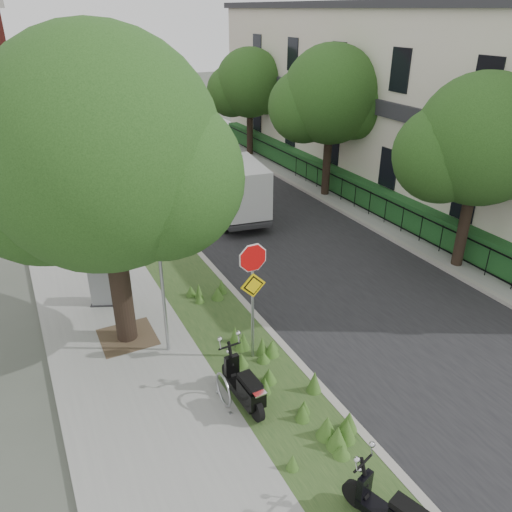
{
  "coord_description": "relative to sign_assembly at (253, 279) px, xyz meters",
  "views": [
    {
      "loc": [
        -5.81,
        -8.39,
        7.9
      ],
      "look_at": [
        0.12,
        3.46,
        1.3
      ],
      "focal_mm": 35.0,
      "sensor_mm": 36.0,
      "label": 1
    }
  ],
  "objects": [
    {
      "name": "ground",
      "position": [
        1.4,
        -0.58,
        -2.33
      ],
      "size": [
        120.0,
        120.0,
        0.0
      ],
      "primitive_type": "plane",
      "color": "#4C5147",
      "rests_on": "ground"
    },
    {
      "name": "sidewalk_near",
      "position": [
        -2.85,
        9.42,
        -2.27
      ],
      "size": [
        3.5,
        60.0,
        0.12
      ],
      "primitive_type": "cube",
      "color": "gray",
      "rests_on": "ground"
    },
    {
      "name": "verge",
      "position": [
        -0.1,
        9.42,
        -2.27
      ],
      "size": [
        2.0,
        60.0,
        0.12
      ],
      "primitive_type": "cube",
      "color": "#23411B",
      "rests_on": "ground"
    },
    {
      "name": "kerb_near",
      "position": [
        0.9,
        9.42,
        -2.26
      ],
      "size": [
        0.2,
        60.0,
        0.13
      ],
      "primitive_type": "cube",
      "color": "#9E9991",
      "rests_on": "ground"
    },
    {
      "name": "road",
      "position": [
        4.4,
        9.42,
        -2.32
      ],
      "size": [
        7.0,
        60.0,
        0.01
      ],
      "primitive_type": "cube",
      "color": "black",
      "rests_on": "ground"
    },
    {
      "name": "kerb_far",
      "position": [
        7.9,
        9.42,
        -2.26
      ],
      "size": [
        0.2,
        60.0,
        0.13
      ],
      "primitive_type": "cube",
      "color": "#9E9991",
      "rests_on": "ground"
    },
    {
      "name": "footpath_far",
      "position": [
        9.6,
        9.42,
        -2.27
      ],
      "size": [
        3.2,
        60.0,
        0.12
      ],
      "primitive_type": "cube",
      "color": "gray",
      "rests_on": "ground"
    },
    {
      "name": "street_tree_main",
      "position": [
        -2.68,
        2.28,
        2.48
      ],
      "size": [
        6.21,
        5.54,
        7.66
      ],
      "color": "black",
      "rests_on": "ground"
    },
    {
      "name": "bare_post",
      "position": [
        -1.8,
        1.22,
        -0.21
      ],
      "size": [
        0.08,
        0.08,
        4.0
      ],
      "color": "#A5A8AD",
      "rests_on": "ground"
    },
    {
      "name": "bike_hoop",
      "position": [
        -1.3,
        -1.18,
        -1.83
      ],
      "size": [
        0.06,
        0.78,
        0.77
      ],
      "color": "#A5A8AD",
      "rests_on": "ground"
    },
    {
      "name": "sign_assembly",
      "position": [
        0.0,
        0.0,
        0.0
      ],
      "size": [
        0.94,
        0.08,
        3.22
      ],
      "color": "#A5A8AD",
      "rests_on": "ground"
    },
    {
      "name": "fence_far",
      "position": [
        8.6,
        9.42,
        -1.66
      ],
      "size": [
        0.04,
        24.0,
        1.0
      ],
      "color": "black",
      "rests_on": "ground"
    },
    {
      "name": "hedge_far",
      "position": [
        9.3,
        9.42,
        -1.66
      ],
      "size": [
        1.0,
        24.0,
        1.1
      ],
      "primitive_type": "cube",
      "color": "#163E1C",
      "rests_on": "footpath_far"
    },
    {
      "name": "terrace_houses",
      "position": [
        12.89,
        9.42,
        1.83
      ],
      "size": [
        7.4,
        26.4,
        8.2
      ],
      "color": "beige",
      "rests_on": "ground"
    },
    {
      "name": "far_tree_a",
      "position": [
        8.34,
        1.46,
        1.8
      ],
      "size": [
        4.6,
        4.1,
        6.22
      ],
      "color": "black",
      "rests_on": "ground"
    },
    {
      "name": "far_tree_b",
      "position": [
        8.34,
        9.46,
        2.04
      ],
      "size": [
        4.83,
        4.31,
        6.56
      ],
      "color": "black",
      "rests_on": "ground"
    },
    {
      "name": "far_tree_c",
      "position": [
        8.34,
        17.46,
        1.63
      ],
      "size": [
        4.37,
        3.89,
        5.93
      ],
      "color": "black",
      "rests_on": "ground"
    },
    {
      "name": "scooter_near",
      "position": [
        -0.89,
        -1.48,
        -1.79
      ],
      "size": [
        0.42,
        1.8,
        0.86
      ],
      "color": "black",
      "rests_on": "ground"
    },
    {
      "name": "box_truck",
      "position": [
        3.53,
        8.88,
        -0.97
      ],
      "size": [
        2.44,
        4.8,
        2.08
      ],
      "color": "#262628",
      "rests_on": "ground"
    },
    {
      "name": "utility_cabinet",
      "position": [
        -2.72,
        4.23,
        -1.67
      ],
      "size": [
        0.99,
        0.84,
        1.11
      ],
      "color": "#262628",
      "rests_on": "ground"
    }
  ]
}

